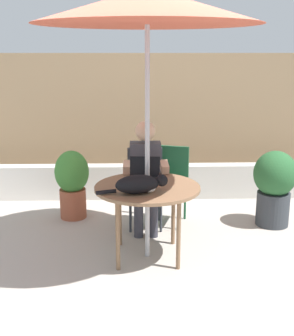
{
  "coord_description": "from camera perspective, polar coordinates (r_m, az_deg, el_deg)",
  "views": [
    {
      "loc": [
        -0.12,
        -4.01,
        1.96
      ],
      "look_at": [
        0.0,
        0.1,
        0.87
      ],
      "focal_mm": 47.48,
      "sensor_mm": 36.0,
      "label": 1
    }
  ],
  "objects": [
    {
      "name": "planter_wall_low",
      "position": [
        6.07,
        -0.47,
        -1.73
      ],
      "size": [
        5.31,
        0.2,
        0.46
      ],
      "primitive_type": "cube",
      "color": "beige",
      "rests_on": "ground"
    },
    {
      "name": "potted_plant_by_chair",
      "position": [
        5.37,
        -9.58,
        -1.68
      ],
      "size": [
        0.41,
        0.41,
        0.83
      ],
      "color": "#9E5138",
      "rests_on": "ground"
    },
    {
      "name": "patio_umbrella",
      "position": [
        4.03,
        0.04,
        20.01
      ],
      "size": [
        2.0,
        2.0,
        2.48
      ],
      "color": "#B7B7BC",
      "rests_on": "ground"
    },
    {
      "name": "laptop",
      "position": [
        4.41,
        -0.32,
        -0.65
      ],
      "size": [
        0.32,
        0.28,
        0.21
      ],
      "color": "black",
      "rests_on": "patio_table"
    },
    {
      "name": "chair_empty",
      "position": [
        5.19,
        2.96,
        -1.33
      ],
      "size": [
        0.5,
        0.5,
        0.89
      ],
      "color": "#194C2D",
      "rests_on": "ground"
    },
    {
      "name": "patio_table",
      "position": [
        4.22,
        0.04,
        -3.12
      ],
      "size": [
        1.0,
        1.0,
        0.72
      ],
      "color": "brown",
      "rests_on": "ground"
    },
    {
      "name": "ground_plane",
      "position": [
        4.47,
        0.04,
        -11.19
      ],
      "size": [
        14.0,
        14.0,
        0.0
      ],
      "primitive_type": "plane",
      "color": "#ADA399"
    },
    {
      "name": "potted_plant_near_fence",
      "position": [
        5.26,
        16.04,
        -2.05
      ],
      "size": [
        0.49,
        0.49,
        0.87
      ],
      "color": "#33383D",
      "rests_on": "ground"
    },
    {
      "name": "fence_back",
      "position": [
        6.58,
        -0.62,
        6.13
      ],
      "size": [
        5.9,
        0.08,
        1.93
      ],
      "primitive_type": "cube",
      "color": "#937756",
      "rests_on": "ground"
    },
    {
      "name": "chair_occupied",
      "position": [
        5.08,
        -0.25,
        -1.66
      ],
      "size": [
        0.4,
        0.4,
        0.89
      ],
      "color": "#33383F",
      "rests_on": "ground"
    },
    {
      "name": "person_seated",
      "position": [
        4.88,
        -0.21,
        -0.27
      ],
      "size": [
        0.48,
        0.48,
        1.23
      ],
      "color": "#3F3F47",
      "rests_on": "ground"
    },
    {
      "name": "cat",
      "position": [
        3.97,
        -0.9,
        -2.1
      ],
      "size": [
        0.65,
        0.27,
        0.17
      ],
      "color": "black",
      "rests_on": "patio_table"
    }
  ]
}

